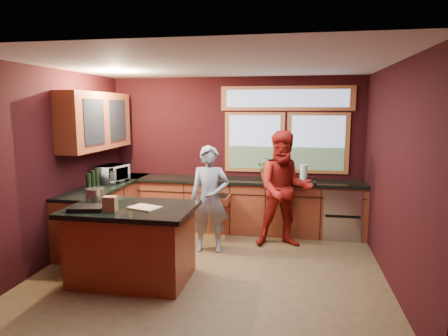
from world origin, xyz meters
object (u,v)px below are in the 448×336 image
(cutting_board, at_px, (145,208))
(island, at_px, (132,243))
(stock_pot, at_px, (95,195))
(person_grey, at_px, (210,199))
(person_red, at_px, (284,189))

(cutting_board, bearing_deg, island, 165.96)
(cutting_board, distance_m, stock_pot, 0.78)
(island, bearing_deg, cutting_board, -14.04)
(person_grey, bearing_deg, cutting_board, -120.06)
(person_grey, xyz_separation_m, stock_pot, (-1.29, -1.03, 0.23))
(person_grey, distance_m, stock_pot, 1.67)
(island, relative_size, person_grey, 0.97)
(person_grey, bearing_deg, island, -128.44)
(person_red, bearing_deg, island, -149.11)
(cutting_board, bearing_deg, stock_pot, 165.07)
(cutting_board, bearing_deg, person_grey, 66.42)
(cutting_board, relative_size, stock_pot, 1.46)
(person_grey, relative_size, cutting_board, 4.59)
(island, xyz_separation_m, stock_pot, (-0.55, 0.15, 0.56))
(cutting_board, bearing_deg, person_red, 45.21)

